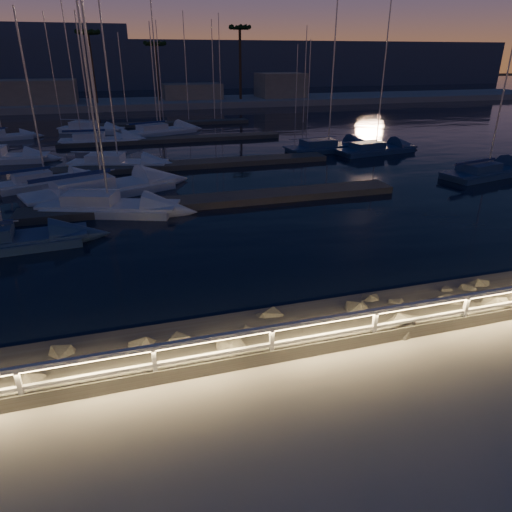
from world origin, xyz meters
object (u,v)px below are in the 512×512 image
at_px(guard_rail, 340,324).
at_px(sailboat_m, 90,129).
at_px(sailboat_j, 99,140).
at_px(sailboat_k, 159,130).
at_px(sailboat_i, 1,136).
at_px(sailboat_c, 99,189).
at_px(sailboat_h, 374,149).
at_px(sailboat_n, 94,140).
at_px(sailboat_d, 485,171).
at_px(sailboat_g, 116,163).
at_px(sailboat_b, 1,240).
at_px(sailboat_f, 105,205).
at_px(sailboat_a, 43,181).
at_px(sailboat_l, 326,146).

relative_size(guard_rail, sailboat_m, 3.56).
distance_m(sailboat_j, sailboat_k, 7.81).
bearing_deg(sailboat_i, sailboat_c, -79.47).
bearing_deg(sailboat_h, sailboat_c, -171.70).
bearing_deg(sailboat_j, sailboat_n, 141.76).
height_order(sailboat_h, sailboat_n, sailboat_h).
bearing_deg(sailboat_d, sailboat_i, 131.26).
bearing_deg(sailboat_h, guard_rail, -130.57).
bearing_deg(sailboat_g, sailboat_b, -91.18).
height_order(sailboat_f, sailboat_j, sailboat_j).
relative_size(sailboat_a, sailboat_f, 0.84).
xyz_separation_m(sailboat_f, sailboat_g, (0.68, 11.28, -0.02)).
xyz_separation_m(sailboat_h, sailboat_l, (-3.64, 2.13, 0.02)).
relative_size(sailboat_k, sailboat_n, 1.24).
height_order(sailboat_b, sailboat_i, sailboat_b).
xyz_separation_m(sailboat_j, sailboat_l, (19.91, -9.44, -0.02)).
bearing_deg(guard_rail, sailboat_b, 131.82).
distance_m(sailboat_h, sailboat_l, 4.22).
relative_size(sailboat_d, sailboat_n, 1.16).
relative_size(guard_rail, sailboat_n, 3.90).
bearing_deg(sailboat_i, sailboat_a, -84.77).
relative_size(sailboat_g, sailboat_h, 0.97).
bearing_deg(sailboat_h, sailboat_k, 127.80).
distance_m(sailboat_f, sailboat_m, 30.47).
bearing_deg(sailboat_g, sailboat_n, 116.94).
height_order(sailboat_d, sailboat_j, sailboat_d).
bearing_deg(sailboat_j, sailboat_k, 38.85).
bearing_deg(sailboat_c, sailboat_g, 60.13).
bearing_deg(sailboat_k, sailboat_h, -66.10).
bearing_deg(sailboat_a, sailboat_d, -32.23).
bearing_deg(sailboat_i, sailboat_m, 4.32).
relative_size(sailboat_l, sailboat_m, 1.11).
xyz_separation_m(sailboat_b, sailboat_k, (9.93, 31.07, 0.03)).
bearing_deg(sailboat_m, sailboat_b, -69.25).
bearing_deg(sailboat_h, sailboat_m, 132.55).
relative_size(sailboat_d, sailboat_k, 0.94).
relative_size(sailboat_h, sailboat_i, 1.27).
xyz_separation_m(sailboat_b, sailboat_m, (2.51, 34.46, 0.04)).
bearing_deg(sailboat_g, sailboat_k, 90.31).
bearing_deg(sailboat_f, sailboat_k, 98.43).
bearing_deg(sailboat_i, sailboat_g, -68.10).
bearing_deg(sailboat_b, sailboat_j, 77.77).
distance_m(sailboat_a, sailboat_m, 23.59).
distance_m(sailboat_l, sailboat_n, 22.66).
distance_m(sailboat_f, sailboat_i, 29.82).
xyz_separation_m(sailboat_a, sailboat_f, (3.98, -6.92, 0.02)).
relative_size(sailboat_b, sailboat_n, 1.04).
height_order(sailboat_a, sailboat_c, sailboat_c).
xyz_separation_m(sailboat_g, sailboat_m, (-2.61, 19.14, 0.04)).
xyz_separation_m(sailboat_i, sailboat_k, (15.98, -0.89, 0.04)).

